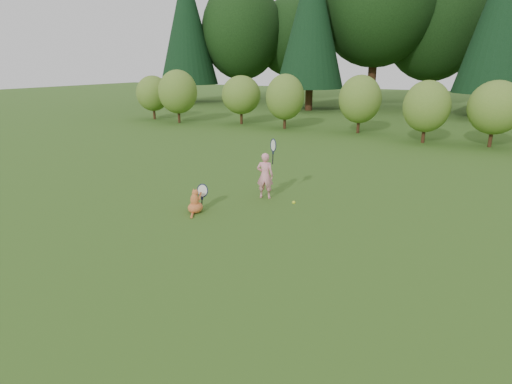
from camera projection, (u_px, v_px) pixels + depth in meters
The scene contains 5 objects.
ground at pixel (227, 236), 8.14m from camera, with size 100.00×100.00×0.00m, color #275919.
shrub_row at pixel (384, 105), 18.68m from camera, with size 28.00×3.00×2.80m, color #517B26, non-canonical shape.
child at pixel (265, 175), 10.29m from camera, with size 0.63×0.42×1.68m.
cat at pixel (195, 200), 9.38m from camera, with size 0.41×0.73×0.73m.
tennis_ball at pixel (294, 202), 7.47m from camera, with size 0.06×0.06×0.06m.
Camera 1 is at (4.07, -6.37, 3.17)m, focal length 30.00 mm.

